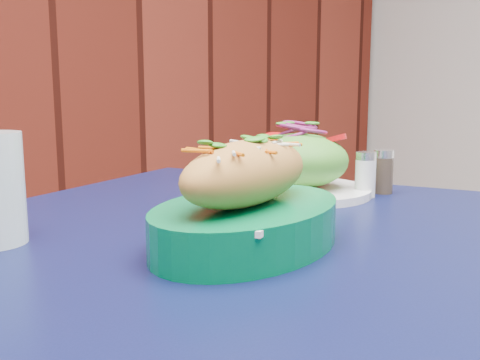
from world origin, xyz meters
TOP-DOWN VIEW (x-y plane):
  - cafe_table at (-0.04, 1.20)m, footprint 1.06×1.06m
  - banh_mi_basket at (-0.08, 1.17)m, footprint 0.30×0.25m
  - salad_plate at (0.16, 1.33)m, footprint 0.22×0.22m
  - salt_shaker at (0.23, 1.26)m, footprint 0.03×0.03m
  - pepper_shaker at (0.28, 1.26)m, footprint 0.03×0.03m

SIDE VIEW (x-z plane):
  - cafe_table at x=-0.04m, z-range 0.29..1.04m
  - salt_shaker at x=0.23m, z-range 0.75..0.82m
  - pepper_shaker at x=0.28m, z-range 0.75..0.82m
  - salad_plate at x=0.16m, z-range 0.74..0.85m
  - banh_mi_basket at x=-0.08m, z-range 0.74..0.86m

